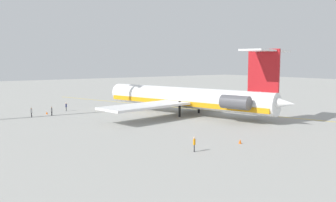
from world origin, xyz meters
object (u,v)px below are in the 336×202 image
Objects in this scene: main_jetliner at (189,98)px; safety_cone_wingtip at (47,113)px; ground_crew_portside at (31,111)px; safety_cone_nose at (240,141)px; ground_crew_starboard at (52,110)px; ground_crew_near_nose at (66,106)px; ground_crew_near_tail at (194,142)px.

main_jetliner is 28.35m from safety_cone_wingtip.
ground_crew_portside is (15.03, 25.70, -2.23)m from main_jetliner.
safety_cone_wingtip is (39.91, 11.95, 0.00)m from safety_cone_nose.
main_jetliner is at bearing -128.20° from safety_cone_wingtip.
safety_cone_nose is (-37.51, -11.73, -0.83)m from ground_crew_starboard.
ground_crew_near_nose is at bearing -155.21° from ground_crew_portside.
ground_crew_portside is 1.05× the size of ground_crew_starboard.
safety_cone_nose is 41.66m from safety_cone_wingtip.
safety_cone_nose is at bearing 109.00° from ground_crew_portside.
ground_crew_near_tail reaches higher than safety_cone_nose.
ground_crew_portside is at bearing 45.00° from main_jetliner.
ground_crew_portside is (-4.43, 8.24, 0.02)m from ground_crew_near_nose.
ground_crew_starboard is 3.16× the size of safety_cone_nose.
safety_cone_nose is (-41.94, -7.27, -0.86)m from ground_crew_near_nose.
ground_crew_portside is 3.32× the size of safety_cone_wingtip.
ground_crew_starboard is (37.25, 4.33, -0.01)m from ground_crew_near_tail.
ground_crew_near_nose is at bearing 134.53° from ground_crew_near_tail.
ground_crew_portside reaches higher than safety_cone_nose.
safety_cone_wingtip is at bearing -149.47° from ground_crew_portside.
ground_crew_portside is (37.26, 8.11, 0.05)m from ground_crew_near_tail.
ground_crew_portside reaches higher than ground_crew_near_tail.
safety_cone_nose is 1.00× the size of safety_cone_wingtip.
main_jetliner is 24.89m from safety_cone_nose.
main_jetliner is at bearing -40.82° from ground_crew_near_nose.
main_jetliner is 76.43× the size of safety_cone_nose.
main_jetliner reaches higher than ground_crew_portside.
safety_cone_nose is at bearing 140.92° from main_jetliner.
safety_cone_nose is (-22.48, 10.20, -3.11)m from main_jetliner.
safety_cone_wingtip is at bearing 37.12° from main_jetliner.
ground_crew_near_nose reaches higher than ground_crew_near_tail.
ground_crew_near_tail reaches higher than safety_cone_wingtip.
safety_cone_nose is (-0.25, -7.39, -0.83)m from ground_crew_near_tail.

